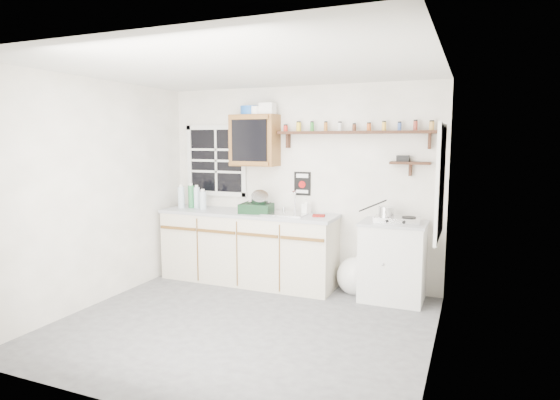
{
  "coord_description": "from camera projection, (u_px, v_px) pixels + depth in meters",
  "views": [
    {
      "loc": [
        2.07,
        -3.98,
        1.83
      ],
      "look_at": [
        0.18,
        0.55,
        1.2
      ],
      "focal_mm": 30.0,
      "sensor_mm": 36.0,
      "label": 1
    }
  ],
  "objects": [
    {
      "name": "spice_shelf",
      "position": [
        354.0,
        132.0,
        5.53
      ],
      "size": [
        1.91,
        0.18,
        0.33
      ],
      "color": "black",
      "rests_on": "wall_back"
    },
    {
      "name": "rag",
      "position": [
        319.0,
        216.0,
        5.6
      ],
      "size": [
        0.16,
        0.15,
        0.02
      ],
      "primitive_type": "cube",
      "rotation": [
        0.0,
        0.0,
        0.18
      ],
      "color": "maroon",
      "rests_on": "main_cabinet"
    },
    {
      "name": "upper_cabinet_clutter",
      "position": [
        256.0,
        110.0,
        5.9
      ],
      "size": [
        0.46,
        0.24,
        0.14
      ],
      "color": "#184DA1",
      "rests_on": "upper_cabinet"
    },
    {
      "name": "secondary_shelf",
      "position": [
        408.0,
        162.0,
        5.34
      ],
      "size": [
        0.45,
        0.16,
        0.24
      ],
      "color": "black",
      "rests_on": "wall_back"
    },
    {
      "name": "soap_bottle",
      "position": [
        306.0,
        206.0,
        5.77
      ],
      "size": [
        0.11,
        0.11,
        0.19
      ],
      "primitive_type": "imported",
      "rotation": [
        0.0,
        0.0,
        -0.36
      ],
      "color": "silver",
      "rests_on": "main_cabinet"
    },
    {
      "name": "main_cabinet",
      "position": [
        248.0,
        247.0,
        6.02
      ],
      "size": [
        2.31,
        0.63,
        0.92
      ],
      "color": "beige",
      "rests_on": "floor"
    },
    {
      "name": "window_back",
      "position": [
        216.0,
        161.0,
        6.38
      ],
      "size": [
        0.93,
        0.03,
        0.98
      ],
      "color": "black",
      "rests_on": "wall_back"
    },
    {
      "name": "right_cabinet",
      "position": [
        393.0,
        261.0,
        5.34
      ],
      "size": [
        0.73,
        0.57,
        0.91
      ],
      "color": "silver",
      "rests_on": "floor"
    },
    {
      "name": "sink",
      "position": [
        287.0,
        213.0,
        5.76
      ],
      "size": [
        0.52,
        0.44,
        0.29
      ],
      "color": "silver",
      "rests_on": "main_cabinet"
    },
    {
      "name": "trash_bag",
      "position": [
        355.0,
        276.0,
        5.61
      ],
      "size": [
        0.43,
        0.39,
        0.49
      ],
      "color": "silver",
      "rests_on": "floor"
    },
    {
      "name": "warning_sign",
      "position": [
        302.0,
        184.0,
        5.93
      ],
      "size": [
        0.22,
        0.02,
        0.3
      ],
      "color": "black",
      "rests_on": "wall_back"
    },
    {
      "name": "saucepan",
      "position": [
        386.0,
        211.0,
        5.29
      ],
      "size": [
        0.43,
        0.22,
        0.19
      ],
      "rotation": [
        0.0,
        0.0,
        -0.22
      ],
      "color": "silver",
      "rests_on": "hotplate"
    },
    {
      "name": "room",
      "position": [
        241.0,
        201.0,
        4.5
      ],
      "size": [
        3.64,
        3.24,
        2.54
      ],
      "color": "#48484A",
      "rests_on": "ground"
    },
    {
      "name": "dish_rack",
      "position": [
        257.0,
        206.0,
        5.86
      ],
      "size": [
        0.42,
        0.34,
        0.29
      ],
      "rotation": [
        0.0,
        0.0,
        0.11
      ],
      "color": "black",
      "rests_on": "main_cabinet"
    },
    {
      "name": "water_bottles",
      "position": [
        192.0,
        198.0,
        6.26
      ],
      "size": [
        0.41,
        0.16,
        0.33
      ],
      "color": "silver",
      "rests_on": "main_cabinet"
    },
    {
      "name": "hotplate",
      "position": [
        397.0,
        220.0,
        5.24
      ],
      "size": [
        0.52,
        0.3,
        0.07
      ],
      "rotation": [
        0.0,
        0.0,
        0.05
      ],
      "color": "silver",
      "rests_on": "right_cabinet"
    },
    {
      "name": "window_right",
      "position": [
        441.0,
        182.0,
        4.3
      ],
      "size": [
        0.03,
        0.78,
        1.08
      ],
      "color": "black",
      "rests_on": "wall_back"
    },
    {
      "name": "upper_cabinet",
      "position": [
        255.0,
        140.0,
        5.96
      ],
      "size": [
        0.6,
        0.32,
        0.65
      ],
      "color": "brown",
      "rests_on": "wall_back"
    }
  ]
}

